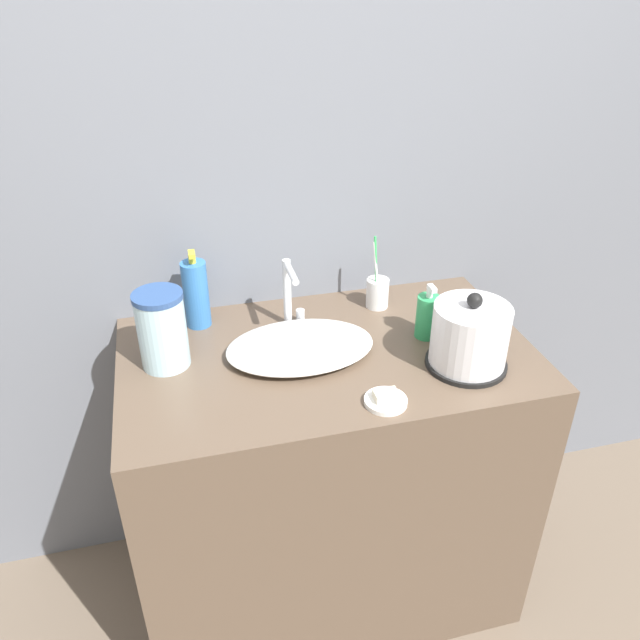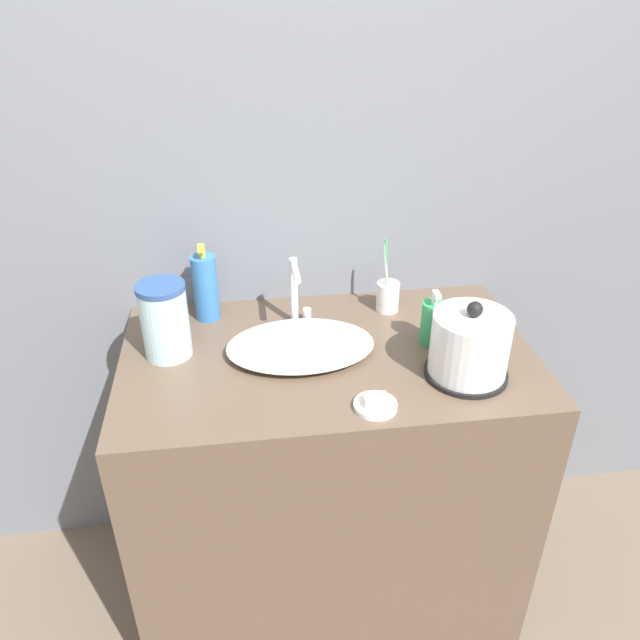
{
  "view_description": "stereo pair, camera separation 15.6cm",
  "coord_description": "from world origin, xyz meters",
  "px_view_note": "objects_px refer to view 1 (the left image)",
  "views": [
    {
      "loc": [
        -0.36,
        -0.99,
        1.78
      ],
      "look_at": [
        -0.02,
        0.31,
        0.98
      ],
      "focal_mm": 35.0,
      "sensor_mm": 36.0,
      "label": 1
    },
    {
      "loc": [
        -0.2,
        -1.02,
        1.78
      ],
      "look_at": [
        -0.02,
        0.31,
        0.98
      ],
      "focal_mm": 35.0,
      "sensor_mm": 36.0,
      "label": 2
    }
  ],
  "objects_px": {
    "faucet": "(290,292)",
    "toothbrush_cup": "(377,292)",
    "shampoo_bottle": "(196,294)",
    "lotion_bottle": "(427,316)",
    "water_pitcher": "(162,330)",
    "electric_kettle": "(469,339)"
  },
  "relations": [
    {
      "from": "faucet",
      "to": "toothbrush_cup",
      "type": "distance_m",
      "value": 0.28
    },
    {
      "from": "faucet",
      "to": "shampoo_bottle",
      "type": "bearing_deg",
      "value": 163.01
    },
    {
      "from": "lotion_bottle",
      "to": "water_pitcher",
      "type": "xyz_separation_m",
      "value": [
        -0.68,
        0.04,
        0.04
      ]
    },
    {
      "from": "faucet",
      "to": "water_pitcher",
      "type": "relative_size",
      "value": 0.98
    },
    {
      "from": "lotion_bottle",
      "to": "water_pitcher",
      "type": "height_order",
      "value": "water_pitcher"
    },
    {
      "from": "faucet",
      "to": "shampoo_bottle",
      "type": "xyz_separation_m",
      "value": [
        -0.24,
        0.07,
        -0.01
      ]
    },
    {
      "from": "shampoo_bottle",
      "to": "water_pitcher",
      "type": "height_order",
      "value": "shampoo_bottle"
    },
    {
      "from": "electric_kettle",
      "to": "lotion_bottle",
      "type": "xyz_separation_m",
      "value": [
        -0.04,
        0.15,
        -0.02
      ]
    },
    {
      "from": "lotion_bottle",
      "to": "shampoo_bottle",
      "type": "xyz_separation_m",
      "value": [
        -0.59,
        0.21,
        0.03
      ]
    },
    {
      "from": "toothbrush_cup",
      "to": "shampoo_bottle",
      "type": "xyz_separation_m",
      "value": [
        -0.51,
        0.03,
        0.05
      ]
    },
    {
      "from": "toothbrush_cup",
      "to": "water_pitcher",
      "type": "relative_size",
      "value": 1.1
    },
    {
      "from": "faucet",
      "to": "electric_kettle",
      "type": "bearing_deg",
      "value": -37.26
    },
    {
      "from": "faucet",
      "to": "water_pitcher",
      "type": "distance_m",
      "value": 0.36
    },
    {
      "from": "shampoo_bottle",
      "to": "water_pitcher",
      "type": "bearing_deg",
      "value": -118.81
    },
    {
      "from": "faucet",
      "to": "water_pitcher",
      "type": "bearing_deg",
      "value": -163.68
    },
    {
      "from": "lotion_bottle",
      "to": "water_pitcher",
      "type": "bearing_deg",
      "value": 176.68
    },
    {
      "from": "electric_kettle",
      "to": "shampoo_bottle",
      "type": "xyz_separation_m",
      "value": [
        -0.63,
        0.37,
        0.02
      ]
    },
    {
      "from": "toothbrush_cup",
      "to": "water_pitcher",
      "type": "height_order",
      "value": "toothbrush_cup"
    },
    {
      "from": "toothbrush_cup",
      "to": "shampoo_bottle",
      "type": "relative_size",
      "value": 0.98
    },
    {
      "from": "lotion_bottle",
      "to": "shampoo_bottle",
      "type": "bearing_deg",
      "value": 159.93
    },
    {
      "from": "toothbrush_cup",
      "to": "water_pitcher",
      "type": "distance_m",
      "value": 0.63
    },
    {
      "from": "electric_kettle",
      "to": "water_pitcher",
      "type": "bearing_deg",
      "value": 165.11
    }
  ]
}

